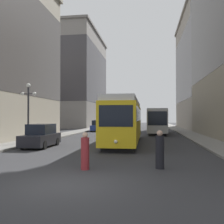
# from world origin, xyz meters

# --- Properties ---
(ground_plane) EXTENTS (200.00, 200.00, 0.00)m
(ground_plane) POSITION_xyz_m (0.00, 0.00, 0.00)
(ground_plane) COLOR #303033
(sidewalk_left) EXTENTS (2.55, 120.00, 0.15)m
(sidewalk_left) POSITION_xyz_m (-8.20, 40.00, 0.07)
(sidewalk_left) COLOR gray
(sidewalk_left) RESTS_ON ground
(sidewalk_right) EXTENTS (2.55, 120.00, 0.15)m
(sidewalk_right) POSITION_xyz_m (8.20, 40.00, 0.07)
(sidewalk_right) COLOR gray
(sidewalk_right) RESTS_ON ground
(streetcar) EXTENTS (2.79, 14.68, 3.89)m
(streetcar) POSITION_xyz_m (0.63, 14.90, 2.10)
(streetcar) COLOR black
(streetcar) RESTS_ON ground
(transit_bus) EXTENTS (2.97, 12.17, 3.45)m
(transit_bus) POSITION_xyz_m (4.04, 28.96, 1.95)
(transit_bus) COLOR black
(transit_bus) RESTS_ON ground
(parked_car_left_near) EXTENTS (2.07, 4.75, 1.82)m
(parked_car_left_near) POSITION_xyz_m (-5.62, 33.48, 0.84)
(parked_car_left_near) COLOR black
(parked_car_left_near) RESTS_ON ground
(parked_car_left_mid) EXTENTS (1.97, 4.59, 1.82)m
(parked_car_left_mid) POSITION_xyz_m (-5.62, 10.64, 0.84)
(parked_car_left_mid) COLOR black
(parked_car_left_mid) RESTS_ON ground
(pedestrian_crossing_near) EXTENTS (0.38, 0.38, 1.69)m
(pedestrian_crossing_near) POSITION_xyz_m (-0.04, 2.61, 0.79)
(pedestrian_crossing_near) COLOR maroon
(pedestrian_crossing_near) RESTS_ON ground
(pedestrian_crossing_far) EXTENTS (0.39, 0.39, 1.76)m
(pedestrian_crossing_far) POSITION_xyz_m (3.31, 3.28, 0.82)
(pedestrian_crossing_far) COLOR black
(pedestrian_crossing_far) RESTS_ON ground
(lamp_post_left_near) EXTENTS (1.41, 0.36, 5.15)m
(lamp_post_left_near) POSITION_xyz_m (-7.52, 12.32, 3.56)
(lamp_post_left_near) COLOR #333338
(lamp_post_left_near) RESTS_ON sidewalk_left
(building_left_corner) EXTENTS (12.57, 24.37, 22.83)m
(building_left_corner) POSITION_xyz_m (-15.46, 53.31, 11.75)
(building_left_corner) COLOR gray
(building_left_corner) RESTS_ON ground
(building_right_far) EXTENTS (12.05, 24.10, 22.67)m
(building_right_far) POSITION_xyz_m (15.20, 44.57, 11.67)
(building_right_far) COLOR #A89E8E
(building_right_far) RESTS_ON ground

